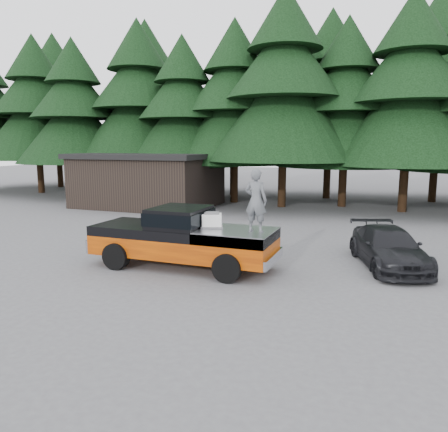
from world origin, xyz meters
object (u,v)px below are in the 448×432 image
(air_compressor, at_px, (212,221))
(parked_car, at_px, (389,248))
(pickup_truck, at_px, (183,247))
(utility_building, at_px, (149,179))
(man_on_bed, at_px, (256,200))

(air_compressor, xyz_separation_m, parked_car, (5.14, 2.30, -0.92))
(pickup_truck, bearing_deg, utility_building, 124.64)
(utility_building, bearing_deg, parked_car, -33.65)
(air_compressor, height_order, utility_building, utility_building)
(parked_car, height_order, utility_building, utility_building)
(man_on_bed, xyz_separation_m, utility_building, (-10.63, 11.97, -0.59))
(air_compressor, bearing_deg, parked_car, 2.80)
(pickup_truck, xyz_separation_m, utility_building, (-8.24, 11.93, 1.00))
(pickup_truck, bearing_deg, man_on_bed, -1.04)
(man_on_bed, height_order, parked_car, man_on_bed)
(pickup_truck, relative_size, parked_car, 1.41)
(pickup_truck, xyz_separation_m, parked_car, (6.09, 2.39, -0.05))
(pickup_truck, distance_m, parked_car, 6.54)
(man_on_bed, relative_size, utility_building, 0.22)
(air_compressor, height_order, parked_car, air_compressor)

